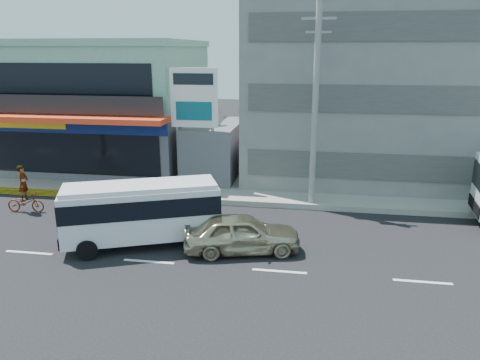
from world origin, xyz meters
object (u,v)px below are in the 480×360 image
Objects in this scene: billboard at (194,105)px; sedan at (242,233)px; utility_pole_near at (315,107)px; shop_building at (104,109)px; satellite_dish at (211,125)px; motorcycle_rider at (25,197)px; concrete_building at (383,63)px; minibus at (141,209)px.

sedan is at bearing -63.33° from billboard.
billboard is at bearing 164.52° from utility_pole_near.
shop_building reaches higher than billboard.
shop_building is at bearing 159.79° from satellite_dish.
satellite_dish reaches higher than motorcycle_rider.
motorcycle_rider is at bearing -168.13° from utility_pole_near.
utility_pole_near reaches higher than billboard.
motorcycle_rider is (-14.00, -2.94, -4.36)m from utility_pole_near.
billboard reaches higher than motorcycle_rider.
concrete_building is 10.67× the size of satellite_dish.
utility_pole_near is (14.00, -6.55, 1.15)m from shop_building.
utility_pole_near is (6.00, -3.60, 1.57)m from satellite_dish.
motorcycle_rider is (-0.00, -9.49, -3.21)m from shop_building.
satellite_dish reaches higher than minibus.
utility_pole_near reaches higher than shop_building.
utility_pole_near reaches higher than sedan.
shop_building reaches higher than motorcycle_rider.
motorcycle_rider is (-7.22, 2.96, -0.78)m from minibus.
satellite_dish is (-10.00, -4.00, -3.42)m from concrete_building.
minibus is at bearing -94.73° from satellite_dish.
utility_pole_near is 7.80m from sedan.
shop_building is at bearing -176.65° from concrete_building.
satellite_dish is 7.17m from utility_pole_near.
satellite_dish is at bearing 39.27° from motorcycle_rider.
billboard is at bearing -32.32° from shop_building.
motorcycle_rider is at bearing -90.01° from shop_building.
sedan is (-2.63, -5.90, -4.36)m from utility_pole_near.
sedan is at bearing -114.05° from utility_pole_near.
utility_pole_near is at bearing -37.83° from sedan.
minibus is 7.84m from motorcycle_rider.
billboard is at bearing 32.30° from motorcycle_rider.
shop_building reaches higher than satellite_dish.
shop_building is at bearing 89.99° from motorcycle_rider.
concrete_building is 2.44× the size of minibus.
utility_pole_near is 4.18× the size of motorcycle_rider.
shop_building is 18.28m from concrete_building.
satellite_dish is 0.23× the size of minibus.
minibus is 1.42× the size of sedan.
minibus is (-10.79, -13.50, -5.44)m from concrete_building.
sedan is (3.37, -9.50, -2.79)m from satellite_dish.
shop_building is 5.19× the size of motorcycle_rider.
concrete_building reaches higher than motorcycle_rider.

